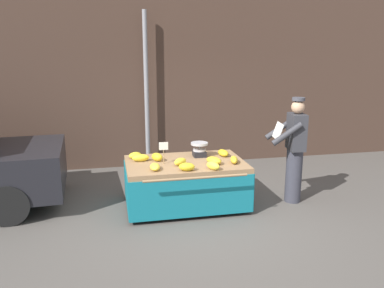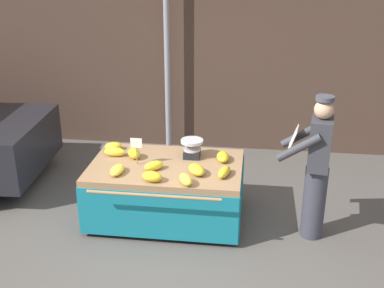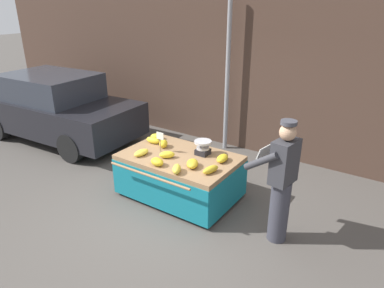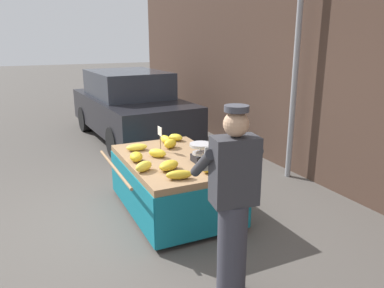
# 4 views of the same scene
# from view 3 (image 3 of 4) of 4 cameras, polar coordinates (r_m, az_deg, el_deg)

# --- Properties ---
(ground_plane) EXTENTS (60.00, 60.00, 0.00)m
(ground_plane) POSITION_cam_3_polar(r_m,az_deg,el_deg) (5.48, -5.24, -11.42)
(ground_plane) COLOR #514C47
(back_wall) EXTENTS (16.00, 0.24, 4.31)m
(back_wall) POSITION_cam_3_polar(r_m,az_deg,el_deg) (7.31, 10.47, 15.19)
(back_wall) COLOR #473328
(back_wall) RESTS_ON ground
(street_pole) EXTENTS (0.09, 0.09, 3.21)m
(street_pole) POSITION_cam_3_polar(r_m,az_deg,el_deg) (7.31, 5.80, 11.05)
(street_pole) COLOR gray
(street_pole) RESTS_ON ground
(banana_cart) EXTENTS (1.86, 1.39, 0.74)m
(banana_cart) POSITION_cam_3_polar(r_m,az_deg,el_deg) (5.69, -2.04, -3.64)
(banana_cart) COLOR #93704C
(banana_cart) RESTS_ON ground
(weighing_scale) EXTENTS (0.28, 0.28, 0.23)m
(weighing_scale) POSITION_cam_3_polar(r_m,az_deg,el_deg) (5.60, 1.79, -0.60)
(weighing_scale) COLOR black
(weighing_scale) RESTS_ON banana_cart
(price_sign) EXTENTS (0.14, 0.01, 0.34)m
(price_sign) POSITION_cam_3_polar(r_m,az_deg,el_deg) (5.67, -5.23, 1.02)
(price_sign) COLOR #997A51
(price_sign) RESTS_ON banana_cart
(banana_bunch_0) EXTENTS (0.16, 0.30, 0.09)m
(banana_bunch_0) POSITION_cam_3_polar(r_m,az_deg,el_deg) (5.65, -8.27, -1.40)
(banana_bunch_0) COLOR yellow
(banana_bunch_0) RESTS_ON banana_cart
(banana_bunch_1) EXTENTS (0.26, 0.21, 0.12)m
(banana_bunch_1) POSITION_cam_3_polar(r_m,az_deg,el_deg) (5.28, -5.71, -2.90)
(banana_bunch_1) COLOR gold
(banana_bunch_1) RESTS_ON banana_cart
(banana_bunch_2) EXTENTS (0.22, 0.27, 0.12)m
(banana_bunch_2) POSITION_cam_3_polar(r_m,az_deg,el_deg) (5.05, -2.51, -4.08)
(banana_bunch_2) COLOR yellow
(banana_bunch_2) RESTS_ON banana_cart
(banana_bunch_3) EXTENTS (0.28, 0.33, 0.11)m
(banana_bunch_3) POSITION_cam_3_polar(r_m,az_deg,el_deg) (5.21, 0.07, -3.21)
(banana_bunch_3) COLOR gold
(banana_bunch_3) RESTS_ON banana_cart
(banana_bunch_4) EXTENTS (0.27, 0.13, 0.11)m
(banana_bunch_4) POSITION_cam_3_polar(r_m,az_deg,el_deg) (6.09, -6.39, 0.61)
(banana_bunch_4) COLOR yellow
(banana_bunch_4) RESTS_ON banana_cart
(banana_bunch_5) EXTENTS (0.18, 0.29, 0.10)m
(banana_bunch_5) POSITION_cam_3_polar(r_m,az_deg,el_deg) (5.41, 4.98, -2.33)
(banana_bunch_5) COLOR gold
(banana_bunch_5) RESTS_ON banana_cart
(banana_bunch_6) EXTENTS (0.27, 0.25, 0.10)m
(banana_bunch_6) POSITION_cam_3_polar(r_m,az_deg,el_deg) (6.27, -5.78, 1.25)
(banana_bunch_6) COLOR yellow
(banana_bunch_6) RESTS_ON banana_cart
(banana_bunch_7) EXTENTS (0.23, 0.26, 0.13)m
(banana_bunch_7) POSITION_cam_3_polar(r_m,az_deg,el_deg) (5.91, -4.68, 0.06)
(banana_bunch_7) COLOR gold
(banana_bunch_7) RESTS_ON banana_cart
(banana_bunch_8) EXTENTS (0.27, 0.26, 0.11)m
(banana_bunch_8) POSITION_cam_3_polar(r_m,az_deg,el_deg) (5.52, -4.10, -1.74)
(banana_bunch_8) COLOR yellow
(banana_bunch_8) RESTS_ON banana_cart
(banana_bunch_9) EXTENTS (0.18, 0.31, 0.10)m
(banana_bunch_9) POSITION_cam_3_polar(r_m,az_deg,el_deg) (5.05, 3.04, -4.18)
(banana_bunch_9) COLOR gold
(banana_bunch_9) RESTS_ON banana_cart
(vendor_person) EXTENTS (0.63, 0.58, 1.71)m
(vendor_person) POSITION_cam_3_polar(r_m,az_deg,el_deg) (4.68, 14.33, -6.03)
(vendor_person) COLOR #383842
(vendor_person) RESTS_ON ground
(parked_car) EXTENTS (4.00, 1.94, 1.51)m
(parked_car) POSITION_cam_3_polar(r_m,az_deg,el_deg) (8.64, -21.22, 5.58)
(parked_car) COLOR black
(parked_car) RESTS_ON ground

